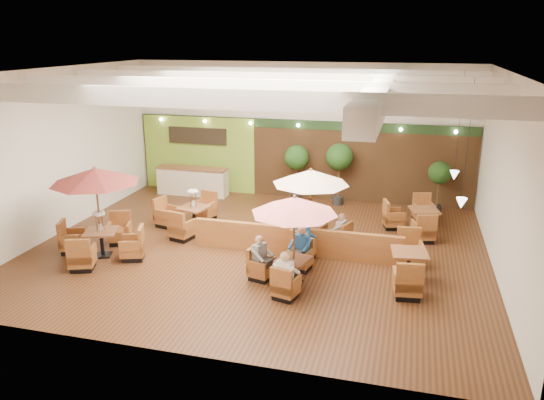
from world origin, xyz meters
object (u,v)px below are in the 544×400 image
(table_3, at_px, (187,216))
(topiary_2, at_px, (440,175))
(table_1, at_px, (292,220))
(diner_0, at_px, (286,271))
(table_2, at_px, (310,194))
(table_5, at_px, (414,220))
(booth_divider, at_px, (295,241))
(table_0, at_px, (97,197))
(diner_4, at_px, (340,228))
(diner_2, at_px, (261,254))
(service_counter, at_px, (193,181))
(diner_3, at_px, (304,235))
(topiary_1, at_px, (339,159))
(table_4, at_px, (408,266))
(topiary_0, at_px, (296,160))
(diner_1, at_px, (301,244))

(table_3, bearing_deg, topiary_2, 39.95)
(table_1, relative_size, diner_0, 3.01)
(table_2, height_order, table_5, table_2)
(diner_0, bearing_deg, booth_divider, 111.79)
(table_2, xyz_separation_m, topiary_2, (4.03, 4.74, -0.30))
(table_0, bearing_deg, table_3, 42.61)
(diner_4, bearing_deg, diner_2, 161.45)
(service_counter, relative_size, table_2, 1.10)
(service_counter, height_order, diner_0, diner_0)
(table_2, bearing_deg, diner_3, -66.90)
(booth_divider, relative_size, topiary_1, 2.64)
(table_4, bearing_deg, table_3, 155.66)
(table_4, height_order, topiary_0, topiary_0)
(table_0, height_order, topiary_0, table_0)
(service_counter, distance_m, table_3, 4.18)
(booth_divider, relative_size, table_4, 2.24)
(service_counter, xyz_separation_m, table_3, (1.44, -3.93, -0.12))
(diner_2, bearing_deg, table_0, -73.19)
(booth_divider, xyz_separation_m, diner_3, (0.30, -0.23, 0.33))
(table_2, bearing_deg, table_3, -164.69)
(topiary_0, bearing_deg, table_5, -26.01)
(topiary_2, height_order, diner_0, topiary_2)
(topiary_1, bearing_deg, table_3, -138.78)
(topiary_0, height_order, diner_1, topiary_0)
(topiary_2, bearing_deg, table_3, -154.12)
(topiary_0, bearing_deg, topiary_1, 0.00)
(table_5, xyz_separation_m, topiary_2, (0.81, 2.29, 1.10))
(diner_0, xyz_separation_m, diner_2, (-0.92, 0.92, -0.01))
(diner_4, bearing_deg, table_5, -27.09)
(table_5, xyz_separation_m, diner_2, (-4.06, -5.09, 0.39))
(table_4, relative_size, topiary_1, 1.18)
(table_4, relative_size, diner_0, 3.41)
(booth_divider, distance_m, topiary_0, 5.74)
(table_0, height_order, topiary_2, table_0)
(table_3, bearing_deg, topiary_0, 68.06)
(table_5, bearing_deg, diner_3, -149.40)
(table_4, relative_size, table_5, 1.02)
(booth_divider, height_order, table_3, table_3)
(table_1, height_order, diner_4, table_1)
(table_0, distance_m, table_3, 3.59)
(table_5, bearing_deg, table_0, -168.68)
(table_1, height_order, table_3, table_1)
(table_0, relative_size, table_3, 1.02)
(table_4, distance_m, diner_3, 3.18)
(topiary_2, height_order, diner_1, topiary_2)
(diner_0, relative_size, diner_1, 1.01)
(diner_4, bearing_deg, table_2, 105.70)
(diner_3, bearing_deg, service_counter, 167.15)
(table_4, bearing_deg, diner_0, -155.17)
(table_4, height_order, topiary_2, topiary_2)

